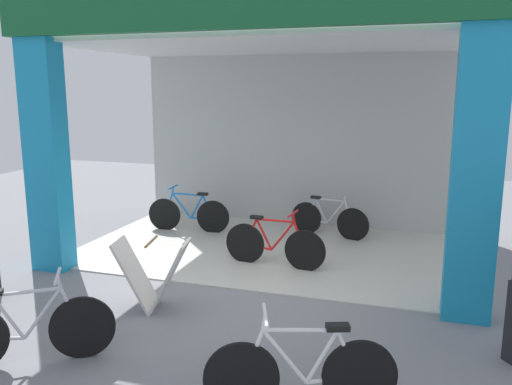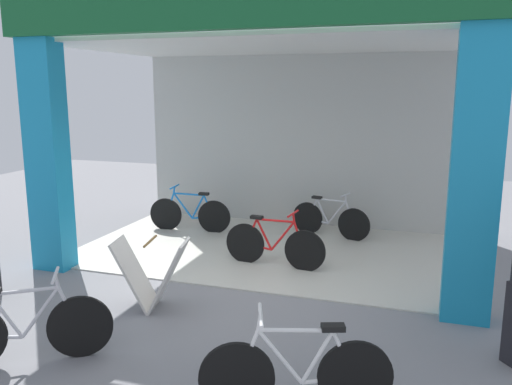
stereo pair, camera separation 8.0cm
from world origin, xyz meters
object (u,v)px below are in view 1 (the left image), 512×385
Objects in this scene: bicycle_inside_1 at (274,245)px; bicycle_parked_1 at (28,330)px; bicycle_inside_2 at (189,214)px; bicycle_parked_0 at (301,373)px; bicycle_inside_0 at (329,219)px; sandwich_board_sign at (153,275)px.

bicycle_inside_1 is 3.76m from bicycle_parked_1.
bicycle_parked_0 is at bearing -56.16° from bicycle_inside_2.
bicycle_inside_0 is 5.32m from bicycle_parked_0.
bicycle_inside_1 is at bearing -105.12° from bicycle_inside_0.
bicycle_inside_1 reaches higher than bicycle_inside_0.
bicycle_inside_1 is 1.03× the size of bicycle_parked_0.
sandwich_board_sign reaches higher than bicycle_inside_0.
bicycle_inside_0 is 1.05× the size of bicycle_parked_1.
bicycle_inside_0 is 0.93× the size of bicycle_inside_1.
sandwich_board_sign is at bearing -117.12° from bicycle_inside_1.
bicycle_inside_0 is at bearing 74.88° from bicycle_inside_1.
bicycle_parked_0 is (1.19, -3.42, 0.01)m from bicycle_inside_1.
bicycle_inside_1 is 2.49m from bicycle_inside_2.
bicycle_inside_0 is 5.67m from bicycle_parked_1.
bicycle_inside_1 is at bearing 109.26° from bicycle_parked_0.
bicycle_inside_2 is at bearing -170.18° from bicycle_inside_0.
bicycle_parked_1 is at bearing -113.44° from bicycle_inside_1.
bicycle_inside_0 is 2.59m from bicycle_inside_2.
bicycle_parked_0 reaches higher than bicycle_inside_0.
bicycle_inside_0 is 4.06m from sandwich_board_sign.
bicycle_inside_0 is at bearing 69.37° from bicycle_parked_1.
bicycle_parked_0 is at bearing -70.74° from bicycle_inside_1.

